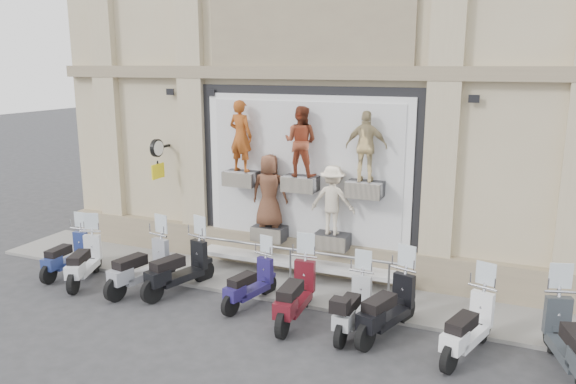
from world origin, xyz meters
The scene contains 16 objects.
ground centered at (0.00, 0.00, 0.00)m, with size 90.00×90.00×0.00m, color #2F2F32.
sidewalk centered at (0.00, 2.10, 0.04)m, with size 16.00×2.20×0.08m, color gray.
building centered at (0.00, 7.00, 6.00)m, with size 14.00×8.60×12.00m, color #C2B28E, non-canonical shape.
shop_vitrine centered at (0.03, 2.75, 2.38)m, with size 5.60×0.83×4.30m.
guard_rail centered at (0.00, 2.00, 0.47)m, with size 5.06×0.10×0.93m, color #9EA0A5, non-canonical shape.
clock_sign_bracket centered at (-3.90, 2.47, 2.80)m, with size 0.10×0.80×1.02m.
scooter_a centered at (-5.31, 0.53, 0.72)m, with size 0.51×1.76×1.43m, color navy, non-canonical shape.
scooter_b centered at (-4.54, 0.30, 0.77)m, with size 0.55×1.88×1.53m, color silver, non-canonical shape.
scooter_c centered at (-3.01, 0.43, 0.82)m, with size 0.59×2.02×1.64m, color gray, non-canonical shape.
scooter_d centered at (-2.16, 0.67, 0.83)m, with size 0.59×2.04×1.65m, color black, non-canonical shape.
scooter_e centered at (-0.37, 0.68, 0.71)m, with size 0.51×1.74×1.42m, color #1E1751, non-canonical shape.
scooter_f centered at (0.80, 0.35, 0.83)m, with size 0.59×2.04×1.66m, color #4E0D15, non-canonical shape.
scooter_g centered at (1.99, 0.35, 0.74)m, with size 0.53×1.82×1.48m, color #A8ABAF, non-canonical shape.
scooter_h centered at (2.63, 0.46, 0.82)m, with size 0.59×2.02×1.64m, color black, non-canonical shape.
scooter_i centered at (4.11, 0.26, 0.79)m, with size 0.57×1.94×1.58m, color white, non-canonical shape.
scooter_j centered at (5.71, 0.31, 0.85)m, with size 0.61×2.10×1.70m, color #2C3136, non-canonical shape.
Camera 1 is at (4.78, -9.26, 5.04)m, focal length 35.00 mm.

